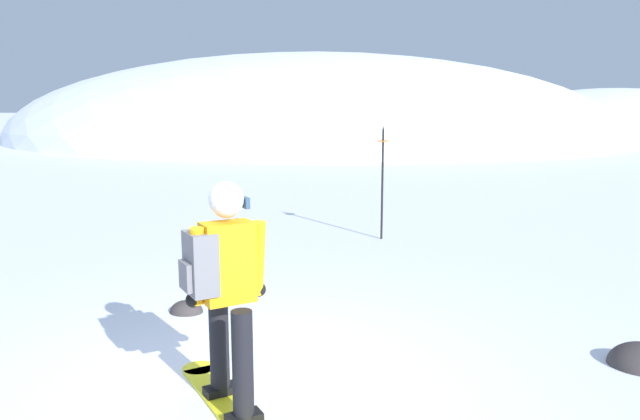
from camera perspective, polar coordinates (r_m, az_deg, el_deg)
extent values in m
plane|color=white|center=(5.09, -7.19, -16.25)|extent=(300.00, 300.00, 0.00)
ellipsoid|color=silver|center=(42.02, -0.96, 6.87)|extent=(39.98, 35.98, 11.25)
ellipsoid|color=silver|center=(54.19, 25.68, 6.59)|extent=(20.94, 18.85, 7.18)
cube|color=yellow|center=(4.75, -8.36, -18.12)|extent=(1.26, 1.34, 0.02)
cylinder|color=yellow|center=(5.42, -11.40, -14.55)|extent=(0.28, 0.28, 0.02)
cube|color=black|center=(4.93, -9.41, -16.49)|extent=(0.28, 0.27, 0.06)
cube|color=black|center=(4.53, -7.23, -18.95)|extent=(0.28, 0.27, 0.06)
cylinder|color=black|center=(4.78, -9.54, -12.40)|extent=(0.15, 0.15, 0.82)
cylinder|color=black|center=(4.36, -7.35, -14.58)|extent=(0.15, 0.15, 0.82)
cube|color=#F4A314|center=(4.34, -8.74, -4.92)|extent=(0.41, 0.40, 0.58)
cylinder|color=#F4A314|center=(4.27, -11.64, -5.27)|extent=(0.19, 0.20, 0.57)
cylinder|color=#F4A314|center=(4.42, -5.94, -4.58)|extent=(0.19, 0.20, 0.57)
sphere|color=black|center=(4.37, -11.94, -8.34)|extent=(0.11, 0.11, 0.11)
sphere|color=black|center=(4.53, -5.85, -7.50)|extent=(0.11, 0.11, 0.11)
cube|color=slate|center=(4.27, -11.26, -4.96)|extent=(0.32, 0.33, 0.44)
cube|color=slate|center=(4.27, -12.51, -6.15)|extent=(0.18, 0.19, 0.20)
sphere|color=beige|center=(4.25, -8.89, 0.62)|extent=(0.21, 0.21, 0.21)
sphere|color=silver|center=(4.25, -8.90, 1.02)|extent=(0.25, 0.25, 0.25)
cube|color=navy|center=(4.30, -7.26, 0.76)|extent=(0.14, 0.15, 0.08)
cylinder|color=black|center=(10.10, 5.94, 2.35)|extent=(0.04, 0.04, 1.83)
cylinder|color=orange|center=(10.03, 6.01, 6.53)|extent=(0.20, 0.20, 0.02)
cone|color=black|center=(10.02, 6.03, 7.78)|extent=(0.04, 0.04, 0.08)
ellipsoid|color=#383333|center=(6.83, -12.56, -9.43)|extent=(0.37, 0.31, 0.26)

